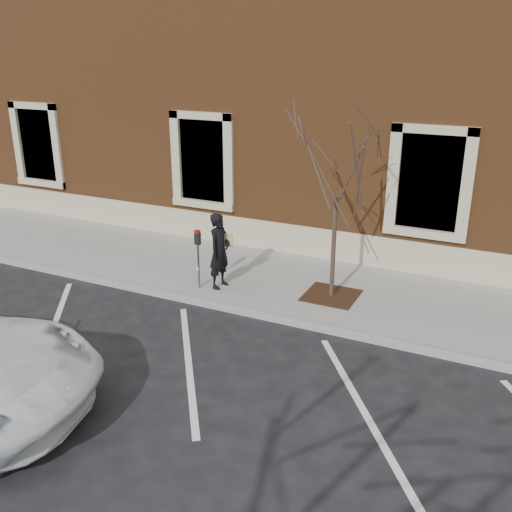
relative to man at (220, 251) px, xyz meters
The scene contains 9 objects.
ground 1.59m from the man, 37.32° to the right, with size 120.00×120.00×0.00m, color #28282B.
sidewalk_near 1.69m from the man, 45.83° to the left, with size 40.00×3.50×0.15m, color #A09C96.
curb_near 1.57m from the man, 39.13° to the right, with size 40.00×0.12×0.15m, color #9E9E99.
parking_stripes 3.26m from the man, 71.65° to the right, with size 28.00×4.40×0.01m, color silver, non-canonical shape.
building_civic 7.67m from the man, 82.05° to the left, with size 40.00×8.62×8.00m.
man is the anchor object (origin of this frame).
parking_meter 0.49m from the man, 147.97° to the right, with size 0.12×0.10×1.37m.
tree_grate 2.67m from the man, 13.67° to the left, with size 1.13×1.13×0.03m, color #392012.
sapling 3.21m from the man, 13.67° to the left, with size 2.44×2.44×4.06m.
Camera 1 is at (4.97, -9.72, 5.36)m, focal length 40.00 mm.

